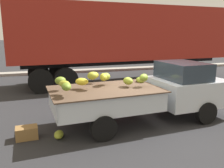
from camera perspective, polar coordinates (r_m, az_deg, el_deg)
The scene contains 6 objects.
ground at distance 7.06m, azimuth 6.63°, elevation -8.98°, with size 220.00×220.00×0.00m, color #28282B.
curb_strip at distance 16.06m, azimuth -7.10°, elevation 3.26°, with size 80.00×0.80×0.16m, color gray.
pickup_truck at distance 7.29m, azimuth 14.00°, elevation -1.28°, with size 5.36×2.18×1.70m.
semi_trailer at distance 12.56m, azimuth 3.97°, elevation 12.15°, with size 12.11×3.18×3.95m.
fallen_banana_bunch_near_tailgate at distance 6.04m, azimuth -12.95°, elevation -12.04°, with size 0.38×0.23×0.18m, color #A1AC31.
produce_crate at distance 6.21m, azimuth -20.22°, elevation -11.19°, with size 0.52×0.36×0.30m, color olive.
Camera 1 is at (-2.66, -6.02, 2.53)m, focal length 37.15 mm.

